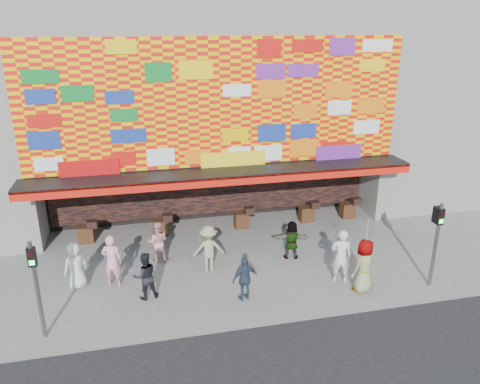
{
  "coord_description": "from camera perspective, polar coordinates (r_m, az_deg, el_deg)",
  "views": [
    {
      "loc": [
        -3.24,
        -13.65,
        8.49
      ],
      "look_at": [
        0.34,
        2.0,
        2.63
      ],
      "focal_mm": 35.0,
      "sensor_mm": 36.0,
      "label": 1
    }
  ],
  "objects": [
    {
      "name": "ped_i",
      "position": [
        17.74,
        -10.0,
        -6.0
      ],
      "size": [
        0.86,
        0.72,
        1.58
      ],
      "primitive_type": "imported",
      "rotation": [
        0.0,
        0.0,
        2.97
      ],
      "color": "pink",
      "rests_on": "ground"
    },
    {
      "name": "ped_d",
      "position": [
        16.84,
        -3.85,
        -6.89
      ],
      "size": [
        1.15,
        0.69,
        1.74
      ],
      "primitive_type": "imported",
      "rotation": [
        0.0,
        0.0,
        3.1
      ],
      "color": "tan",
      "rests_on": "ground"
    },
    {
      "name": "ped_h",
      "position": [
        16.43,
        12.21,
        -7.67
      ],
      "size": [
        0.81,
        0.65,
        1.95
      ],
      "primitive_type": "imported",
      "rotation": [
        0.0,
        0.0,
        2.85
      ],
      "color": "silver",
      "rests_on": "ground"
    },
    {
      "name": "signal_right",
      "position": [
        16.75,
        22.89,
        -4.94
      ],
      "size": [
        0.22,
        0.2,
        3.0
      ],
      "color": "#59595B",
      "rests_on": "ground"
    },
    {
      "name": "shop_building",
      "position": [
        22.3,
        -4.49,
        11.61
      ],
      "size": [
        15.2,
        9.4,
        10.0
      ],
      "color": "gray",
      "rests_on": "ground"
    },
    {
      "name": "ped_b",
      "position": [
        16.46,
        -15.34,
        -8.09
      ],
      "size": [
        0.76,
        0.59,
        1.85
      ],
      "primitive_type": "imported",
      "rotation": [
        0.0,
        0.0,
        2.91
      ],
      "color": "pink",
      "rests_on": "ground"
    },
    {
      "name": "ped_c",
      "position": [
        15.56,
        -11.51,
        -10.0
      ],
      "size": [
        0.88,
        0.74,
        1.61
      ],
      "primitive_type": "imported",
      "rotation": [
        0.0,
        0.0,
        3.33
      ],
      "color": "black",
      "rests_on": "ground"
    },
    {
      "name": "parasol",
      "position": [
        15.55,
        15.28,
        -4.73
      ],
      "size": [
        1.21,
        1.22,
        1.86
      ],
      "color": "#FFD5A0",
      "rests_on": "ground"
    },
    {
      "name": "ped_g",
      "position": [
        16.09,
        14.88,
        -8.7
      ],
      "size": [
        1.07,
        0.9,
        1.86
      ],
      "primitive_type": "imported",
      "rotation": [
        0.0,
        0.0,
        3.55
      ],
      "color": "gray",
      "rests_on": "ground"
    },
    {
      "name": "signal_left",
      "position": [
        14.15,
        -23.65,
        -9.73
      ],
      "size": [
        0.22,
        0.2,
        3.0
      ],
      "color": "#59595B",
      "rests_on": "ground"
    },
    {
      "name": "ped_a",
      "position": [
        16.75,
        -19.4,
        -8.48
      ],
      "size": [
        0.94,
        0.82,
        1.62
      ],
      "primitive_type": "imported",
      "rotation": [
        0.0,
        0.0,
        3.61
      ],
      "color": "white",
      "rests_on": "ground"
    },
    {
      "name": "ground",
      "position": [
        16.4,
        0.4,
        -11.12
      ],
      "size": [
        90.0,
        90.0,
        0.0
      ],
      "primitive_type": "plane",
      "color": "slate",
      "rests_on": "ground"
    },
    {
      "name": "ped_f",
      "position": [
        17.82,
        6.31,
        -5.82
      ],
      "size": [
        1.45,
        0.77,
        1.5
      ],
      "primitive_type": "imported",
      "rotation": [
        0.0,
        0.0,
        2.9
      ],
      "color": "gray",
      "rests_on": "ground"
    },
    {
      "name": "neighbor_right",
      "position": [
        27.18,
        24.55,
        13.07
      ],
      "size": [
        11.0,
        8.0,
        12.0
      ],
      "primitive_type": "cube",
      "color": "gray",
      "rests_on": "ground"
    },
    {
      "name": "ped_e",
      "position": [
        15.22,
        0.61,
        -10.51
      ],
      "size": [
        0.95,
        0.58,
        1.5
      ],
      "primitive_type": "imported",
      "rotation": [
        0.0,
        0.0,
        3.4
      ],
      "color": "#2E3C51",
      "rests_on": "ground"
    }
  ]
}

